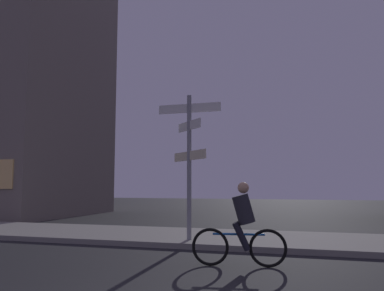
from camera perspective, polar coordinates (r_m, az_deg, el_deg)
sidewalk_kerb at (r=10.98m, az=6.22°, el=-13.64°), size 40.00×3.35×0.14m
signpost at (r=10.18m, az=-0.42°, el=-1.04°), size 1.74×1.24×3.83m
cyclist at (r=7.59m, az=7.35°, el=-11.95°), size 1.81×0.38×1.61m
building_left_block at (r=23.69m, az=-25.59°, el=10.83°), size 9.01×7.82×16.29m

